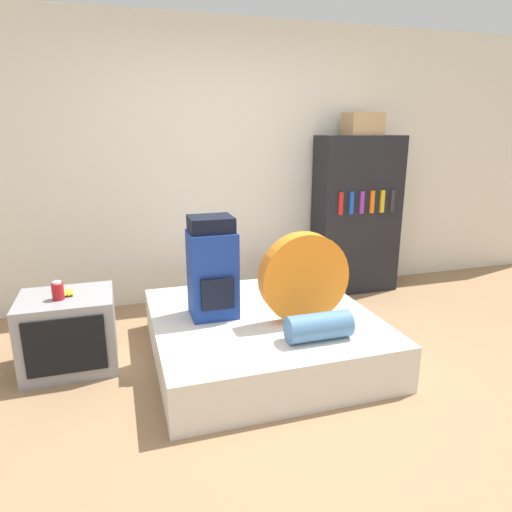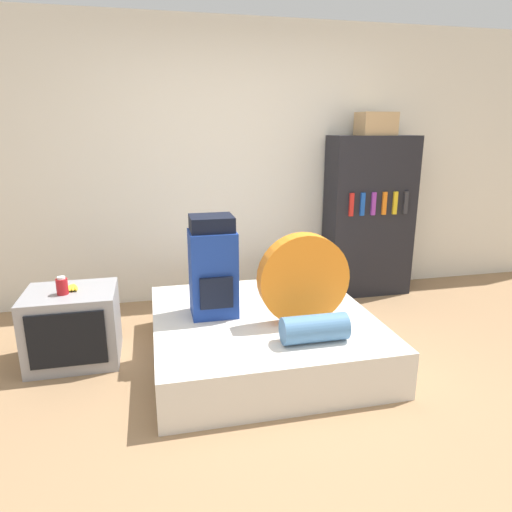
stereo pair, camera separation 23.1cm
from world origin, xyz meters
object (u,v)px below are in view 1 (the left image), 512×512
backpack (212,269)px  bookshelf (356,215)px  cardboard_box (363,124)px  tent_bag (304,278)px  sleeping_roll (319,327)px  television (69,332)px  canister (58,291)px

backpack → bookshelf: bearing=30.6°
bookshelf → cardboard_box: size_ratio=4.68×
tent_bag → sleeping_roll: tent_bag is taller
sleeping_roll → backpack: bearing=133.4°
backpack → tent_bag: (0.59, -0.28, -0.04)m
cardboard_box → tent_bag: bearing=-131.4°
backpack → sleeping_roll: 0.86m
backpack → cardboard_box: (1.71, 0.99, 1.00)m
television → cardboard_box: (2.71, 0.86, 1.41)m
sleeping_roll → television: (-1.57, 0.73, -0.15)m
sleeping_roll → bookshelf: 2.00m
television → backpack: bearing=-7.5°
tent_bag → canister: size_ratio=4.99×
sleeping_roll → television: television is taller
tent_bag → cardboard_box: 1.99m
tent_bag → cardboard_box: cardboard_box is taller
television → canister: bearing=-123.5°
backpack → television: backpack is taller
backpack → tent_bag: bearing=-25.3°
sleeping_roll → cardboard_box: cardboard_box is taller
backpack → bookshelf: bookshelf is taller
sleeping_roll → canister: size_ratio=3.35×
cardboard_box → television: bearing=-162.4°
tent_bag → television: size_ratio=1.02×
tent_bag → television: (-1.59, 0.41, -0.37)m
backpack → television: bearing=172.5°
sleeping_roll → canister: bearing=157.0°
sleeping_roll → canister: (-1.60, 0.68, 0.18)m
television → cardboard_box: cardboard_box is taller
television → bookshelf: bearing=17.9°
canister → television: bearing=56.5°
tent_bag → bookshelf: bookshelf is taller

